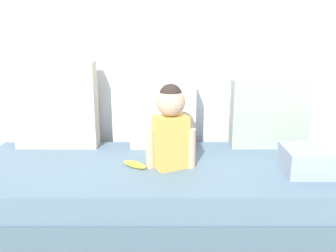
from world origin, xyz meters
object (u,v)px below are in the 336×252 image
at_px(couch, 164,196).
at_px(toddler, 172,125).
at_px(throw_pillow_center, 165,115).
at_px(throw_pillow_right, 271,114).
at_px(banana, 136,164).
at_px(folded_blanket, 320,161).
at_px(throw_pillow_left, 58,105).

relative_size(couch, toddler, 4.65).
bearing_deg(throw_pillow_center, throw_pillow_right, 0.00).
xyz_separation_m(banana, folded_blanket, (1.08, -0.07, 0.05)).
height_order(couch, banana, banana).
bearing_deg(throw_pillow_center, throw_pillow_left, 180.00).
xyz_separation_m(couch, banana, (-0.17, -0.04, 0.23)).
height_order(couch, throw_pillow_left, throw_pillow_left).
xyz_separation_m(throw_pillow_center, folded_blanket, (0.91, -0.49, -0.15)).
xyz_separation_m(toddler, folded_blanket, (0.86, -0.08, -0.19)).
xyz_separation_m(couch, throw_pillow_center, (0.00, 0.37, 0.44)).
height_order(throw_pillow_left, folded_blanket, throw_pillow_left).
bearing_deg(folded_blanket, throw_pillow_center, 151.92).
relative_size(throw_pillow_left, banana, 3.50).
bearing_deg(banana, throw_pillow_left, 144.18).
height_order(throw_pillow_left, throw_pillow_center, throw_pillow_left).
relative_size(throw_pillow_right, folded_blanket, 1.32).
relative_size(throw_pillow_left, toddler, 1.16).
distance_m(throw_pillow_right, folded_blanket, 0.54).
distance_m(couch, folded_blanket, 0.96).
relative_size(throw_pillow_center, toddler, 0.89).
height_order(throw_pillow_center, throw_pillow_right, throw_pillow_right).
xyz_separation_m(throw_pillow_left, folded_blanket, (1.65, -0.49, -0.22)).
bearing_deg(throw_pillow_left, banana, -35.82).
bearing_deg(toddler, folded_blanket, -5.50).
bearing_deg(toddler, banana, -177.57).
bearing_deg(couch, banana, -165.37).
bearing_deg(banana, folded_blanket, -3.90).
bearing_deg(folded_blanket, toddler, 174.50).
xyz_separation_m(throw_pillow_left, throw_pillow_right, (1.48, 0.00, -0.06)).
relative_size(banana, folded_blanket, 0.42).
xyz_separation_m(throw_pillow_left, throw_pillow_center, (0.74, 0.00, -0.07)).
bearing_deg(couch, toddler, -34.24).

